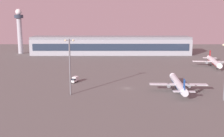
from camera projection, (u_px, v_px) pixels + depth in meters
ground_plane at (128, 88)px, 148.31m from camera, size 416.00×416.00×0.00m
terminal_building at (111, 45)px, 267.91m from camera, size 144.24×22.40×16.40m
control_tower at (20, 28)px, 269.15m from camera, size 8.00×8.00×41.09m
airplane_terminal_side at (179, 84)px, 142.75m from camera, size 28.15×36.16×9.28m
airplane_far_stand at (214, 62)px, 206.68m from camera, size 29.53×37.82×9.71m
catering_truck at (75, 79)px, 160.74m from camera, size 4.11×6.11×3.05m
apron_light_west at (70, 63)px, 134.01m from camera, size 4.80×0.90×26.08m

